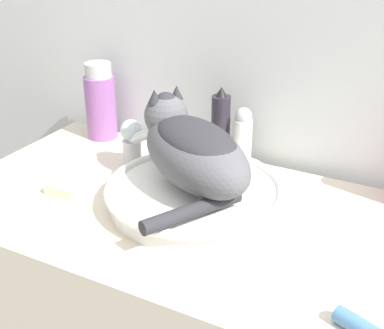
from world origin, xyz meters
TOP-DOWN VIEW (x-y plane):
  - sink_basin at (-0.04, 0.30)m, footprint 0.37×0.37m
  - cat at (-0.05, 0.30)m, footprint 0.35×0.36m
  - faucet at (-0.24, 0.38)m, footprint 0.15×0.09m
  - deodorant_stick at (-0.02, 0.50)m, footprint 0.04×0.04m
  - mouthwash_bottle at (-0.42, 0.50)m, footprint 0.08×0.08m
  - hairspray_can_black at (-0.08, 0.50)m, footprint 0.04×0.04m
  - soap_bar at (-0.30, 0.21)m, footprint 0.07×0.05m

SIDE VIEW (x-z plane):
  - soap_bar at x=-0.30m, z-range 0.82..0.84m
  - sink_basin at x=-0.04m, z-range 0.82..0.87m
  - faucet at x=-0.24m, z-range 0.82..0.97m
  - deodorant_stick at x=-0.02m, z-range 0.82..0.97m
  - hairspray_can_black at x=-0.08m, z-range 0.81..1.00m
  - mouthwash_bottle at x=-0.42m, z-range 0.82..1.02m
  - cat at x=-0.05m, z-range 0.86..1.03m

